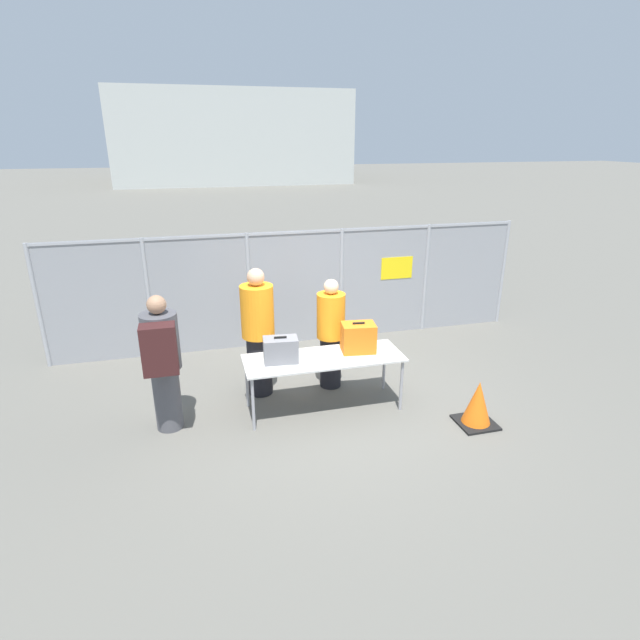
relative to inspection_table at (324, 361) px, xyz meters
The scene contains 11 objects.
ground_plane 0.72m from the inspection_table, 14.14° to the left, with size 120.00×120.00×0.00m, color #605E56.
fence_section 2.43m from the inspection_table, 86.03° to the left, with size 8.21×0.07×2.00m.
inspection_table is the anchor object (origin of this frame).
suitcase_grey 0.60m from the inspection_table, behind, with size 0.46×0.31×0.34m.
suitcase_orange 0.56m from the inspection_table, ahead, with size 0.48×0.37×0.41m.
traveler_hooded 2.02m from the inspection_table, behind, with size 0.43×0.67×1.75m.
security_worker_near 0.68m from the inspection_table, 66.17° to the left, with size 0.40×0.40×1.63m.
security_worker_far 1.04m from the inspection_table, 139.10° to the left, with size 0.45×0.45×1.84m.
utility_trailer 5.21m from the inspection_table, 82.11° to the left, with size 4.29×2.15×0.75m.
distant_hangar 39.25m from the inspection_table, 86.59° to the left, with size 17.50×13.96×6.74m.
traffic_cone 2.04m from the inspection_table, 26.28° to the right, with size 0.48×0.48×0.60m.
Camera 1 is at (-1.71, -5.79, 3.47)m, focal length 28.00 mm.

